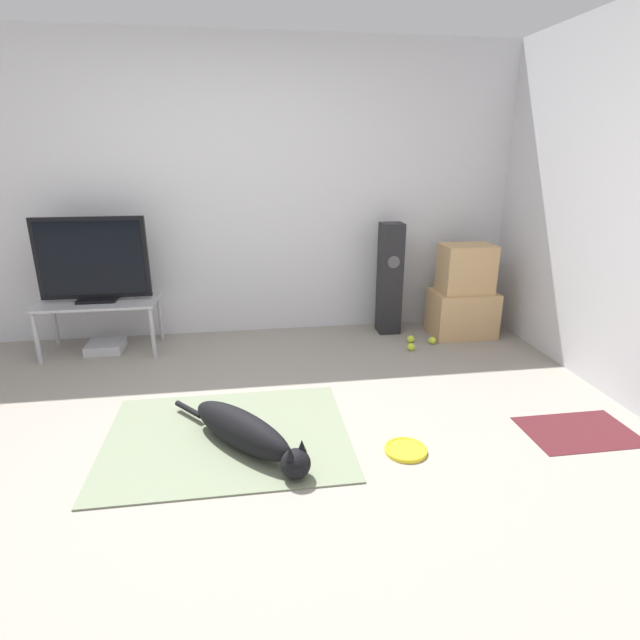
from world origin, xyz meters
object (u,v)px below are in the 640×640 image
(tv, at_px, (92,261))
(tennis_ball_loose_on_carpet, at_px, (432,340))
(dog, at_px, (246,432))
(cardboard_box_lower, at_px, (462,313))
(tv_stand, at_px, (99,307))
(tennis_ball_near_speaker, at_px, (411,339))
(frisbee, at_px, (406,450))
(game_console, at_px, (106,346))
(tennis_ball_by_boxes, at_px, (411,347))
(floor_speaker, at_px, (390,279))
(cardboard_box_upper, at_px, (466,268))

(tv, distance_m, tennis_ball_loose_on_carpet, 2.94)
(dog, height_order, cardboard_box_lower, cardboard_box_lower)
(tv_stand, relative_size, tennis_ball_near_speaker, 14.35)
(tv_stand, bearing_deg, frisbee, -41.61)
(tv_stand, bearing_deg, game_console, 28.84)
(tennis_ball_by_boxes, bearing_deg, tv, 171.54)
(tv_stand, relative_size, tennis_ball_by_boxes, 14.35)
(floor_speaker, xyz_separation_m, tennis_ball_near_speaker, (0.12, -0.32, -0.48))
(cardboard_box_upper, relative_size, tv, 0.52)
(cardboard_box_upper, xyz_separation_m, tennis_ball_loose_on_carpet, (-0.35, -0.20, -0.59))
(frisbee, bearing_deg, tennis_ball_loose_on_carpet, 64.69)
(cardboard_box_lower, height_order, tv, tv)
(dog, xyz_separation_m, tennis_ball_near_speaker, (1.47, 1.50, -0.09))
(tennis_ball_near_speaker, distance_m, tennis_ball_loose_on_carpet, 0.19)
(floor_speaker, bearing_deg, tennis_ball_by_boxes, -82.62)
(tennis_ball_loose_on_carpet, relative_size, game_console, 0.22)
(dog, relative_size, cardboard_box_lower, 1.62)
(tennis_ball_near_speaker, height_order, game_console, game_console)
(floor_speaker, bearing_deg, tennis_ball_near_speaker, -68.84)
(dog, relative_size, tennis_ball_loose_on_carpet, 13.91)
(cardboard_box_upper, xyz_separation_m, tv, (-3.18, 0.07, 0.16))
(tv, height_order, tennis_ball_loose_on_carpet, tv)
(tv, bearing_deg, tv_stand, -90.00)
(dog, distance_m, cardboard_box_upper, 2.63)
(frisbee, distance_m, cardboard_box_lower, 2.10)
(tennis_ball_by_boxes, distance_m, game_console, 2.61)
(floor_speaker, distance_m, game_console, 2.57)
(tv_stand, height_order, game_console, tv_stand)
(tv, bearing_deg, dog, -55.23)
(cardboard_box_upper, height_order, game_console, cardboard_box_upper)
(tv, distance_m, game_console, 0.75)
(frisbee, bearing_deg, tennis_ball_near_speaker, 70.84)
(dog, relative_size, cardboard_box_upper, 2.03)
(frisbee, distance_m, game_console, 2.78)
(tennis_ball_near_speaker, relative_size, tennis_ball_loose_on_carpet, 1.00)
(cardboard_box_lower, height_order, tv_stand, tv_stand)
(tv, xyz_separation_m, game_console, (0.01, 0.00, -0.75))
(dog, xyz_separation_m, cardboard_box_lower, (1.99, 1.64, 0.09))
(tv_stand, height_order, tv, tv)
(dog, height_order, tennis_ball_near_speaker, dog)
(cardboard_box_lower, relative_size, floor_speaker, 0.56)
(tv, relative_size, tennis_ball_loose_on_carpet, 13.21)
(tv_stand, height_order, tennis_ball_loose_on_carpet, tv_stand)
(tennis_ball_by_boxes, bearing_deg, floor_speaker, 97.38)
(tv, bearing_deg, frisbee, -41.65)
(tv, xyz_separation_m, tennis_ball_loose_on_carpet, (2.83, -0.26, -0.75))
(tv_stand, xyz_separation_m, tv, (0.00, 0.00, 0.39))
(tv, distance_m, tennis_ball_near_speaker, 2.76)
(cardboard_box_upper, bearing_deg, tennis_ball_loose_on_carpet, -150.37)
(tennis_ball_by_boxes, distance_m, tennis_ball_loose_on_carpet, 0.27)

